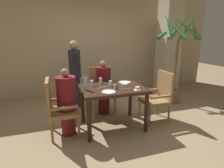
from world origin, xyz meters
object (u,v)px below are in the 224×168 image
standing_host (75,73)px  glass_tall_mid (91,83)px  diner_in_left_chair (67,102)px  chair_right_side (158,95)px  diner_in_far_chair (103,87)px  potted_palm (177,58)px  chair_far_side (102,88)px  glass_tall_far (101,81)px  chair_left_side (58,106)px  glass_tall_near (110,84)px  teacup_with_saucer (137,89)px  plate_main_left (109,92)px  plate_main_right (125,82)px  bowl_small (125,84)px  water_bottle (85,84)px

standing_host → glass_tall_mid: (0.18, -0.99, -0.02)m
diner_in_left_chair → chair_right_side: bearing=0.0°
diner_in_far_chair → potted_palm: (1.87, 0.08, 0.55)m
potted_palm → chair_far_side: bearing=177.9°
diner_in_far_chair → glass_tall_far: bearing=-113.8°
chair_left_side → glass_tall_near: size_ratio=9.41×
diner_in_left_chair → glass_tall_mid: (0.46, 0.20, 0.23)m
teacup_with_saucer → glass_tall_near: bearing=135.2°
potted_palm → teacup_with_saucer: size_ratio=18.49×
chair_left_side → plate_main_left: 0.88m
plate_main_left → plate_main_right: 0.68m
chair_left_side → standing_host: standing_host is taller
standing_host → diner_in_left_chair: bearing=-103.2°
plate_main_left → glass_tall_mid: bearing=113.2°
chair_right_side → glass_tall_near: chair_right_side is taller
diner_in_left_chair → chair_left_side: bearing=180.0°
chair_right_side → diner_in_left_chair: bearing=180.0°
chair_right_side → bowl_small: bearing=175.4°
teacup_with_saucer → glass_tall_mid: size_ratio=1.17×
standing_host → teacup_with_saucer: (0.87, -1.48, -0.04)m
standing_host → water_bottle: (0.04, -1.21, 0.05)m
potted_palm → plate_main_left: size_ratio=9.96×
water_bottle → glass_tall_far: (0.35, 0.36, -0.06)m
chair_right_side → glass_tall_far: bearing=162.4°
chair_left_side → water_bottle: 0.58m
glass_tall_mid → glass_tall_far: size_ratio=1.00×
standing_host → potted_palm: potted_palm is taller
diner_in_far_chair → standing_host: bearing=134.2°
plate_main_right → bowl_small: bearing=-112.3°
potted_palm → water_bottle: bearing=-162.4°
standing_host → plate_main_right: size_ratio=6.83×
chair_right_side → plate_main_right: bearing=158.7°
diner_in_far_chair → glass_tall_mid: 0.61m
diner_in_left_chair → potted_palm: size_ratio=0.51×
chair_left_side → chair_far_side: size_ratio=1.00×
diner_in_far_chair → glass_tall_far: 0.41m
teacup_with_saucer → water_bottle: 0.88m
diner_in_left_chair → chair_right_side: 1.75m
glass_tall_near → water_bottle: bearing=-169.1°
potted_palm → plate_main_right: (-1.54, -0.49, -0.37)m
standing_host → water_bottle: bearing=-88.3°
chair_right_side → plate_main_left: bearing=-167.2°
standing_host → glass_tall_far: size_ratio=14.84×
glass_tall_mid → chair_left_side: bearing=-161.8°
diner_in_far_chair → glass_tall_far: (-0.14, -0.31, 0.23)m
glass_tall_near → glass_tall_far: bearing=112.0°
glass_tall_near → glass_tall_far: 0.30m
water_bottle → chair_left_side: bearing=177.4°
chair_left_side → chair_far_side: bearing=40.0°
diner_in_left_chair → glass_tall_near: size_ratio=10.96×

